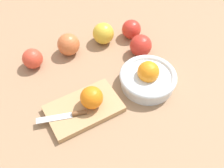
# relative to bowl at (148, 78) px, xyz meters

# --- Properties ---
(ground_plane) EXTENTS (2.40, 2.40, 0.00)m
(ground_plane) POSITION_rel_bowl_xyz_m (0.12, -0.09, -0.03)
(ground_plane) COLOR #997556
(bowl) EXTENTS (0.19, 0.19, 0.10)m
(bowl) POSITION_rel_bowl_xyz_m (0.00, 0.00, 0.00)
(bowl) COLOR silver
(bowl) RESTS_ON ground_plane
(cutting_board) EXTENTS (0.24, 0.15, 0.02)m
(cutting_board) POSITION_rel_bowl_xyz_m (0.24, -0.00, -0.02)
(cutting_board) COLOR tan
(cutting_board) RESTS_ON ground_plane
(orange_on_board) EXTENTS (0.07, 0.07, 0.07)m
(orange_on_board) POSITION_rel_bowl_xyz_m (0.21, 0.00, 0.02)
(orange_on_board) COLOR orange
(orange_on_board) RESTS_ON cutting_board
(knife) EXTENTS (0.15, 0.06, 0.01)m
(knife) POSITION_rel_bowl_xyz_m (0.29, 0.01, -0.01)
(knife) COLOR silver
(knife) RESTS_ON cutting_board
(apple_front_right) EXTENTS (0.08, 0.08, 0.08)m
(apple_front_right) POSITION_rel_bowl_xyz_m (0.18, -0.27, 0.01)
(apple_front_right) COLOR #CC6638
(apple_front_right) RESTS_ON ground_plane
(apple_front_left) EXTENTS (0.08, 0.08, 0.08)m
(apple_front_left) POSITION_rel_bowl_xyz_m (0.03, -0.27, 0.01)
(apple_front_left) COLOR gold
(apple_front_left) RESTS_ON ground_plane
(apple_front_left_2) EXTENTS (0.08, 0.08, 0.08)m
(apple_front_left_2) POSITION_rel_bowl_xyz_m (-0.06, -0.14, 0.01)
(apple_front_left_2) COLOR red
(apple_front_left_2) RESTS_ON ground_plane
(apple_front_left_3) EXTENTS (0.08, 0.08, 0.08)m
(apple_front_left_3) POSITION_rel_bowl_xyz_m (-0.08, -0.24, 0.00)
(apple_front_left_3) COLOR red
(apple_front_left_3) RESTS_ON ground_plane
(apple_front_right_2) EXTENTS (0.07, 0.07, 0.07)m
(apple_front_right_2) POSITION_rel_bowl_xyz_m (0.32, -0.27, 0.00)
(apple_front_right_2) COLOR #D6422D
(apple_front_right_2) RESTS_ON ground_plane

